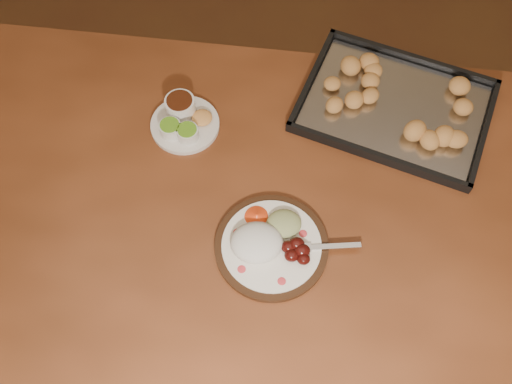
{
  "coord_description": "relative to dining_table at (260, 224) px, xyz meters",
  "views": [
    {
      "loc": [
        0.05,
        -0.27,
        1.87
      ],
      "look_at": [
        0.07,
        0.32,
        0.77
      ],
      "focal_mm": 40.0,
      "sensor_mm": 36.0,
      "label": 1
    }
  ],
  "objects": [
    {
      "name": "baking_tray",
      "position": [
        0.33,
        0.25,
        0.11
      ],
      "size": [
        0.53,
        0.47,
        0.05
      ],
      "rotation": [
        0.0,
        0.0,
        -0.42
      ],
      "color": "black",
      "rests_on": "dining_table"
    },
    {
      "name": "dinner_plate",
      "position": [
        0.02,
        -0.1,
        0.11
      ],
      "size": [
        0.31,
        0.24,
        0.06
      ],
      "rotation": [
        0.0,
        0.0,
        -0.17
      ],
      "color": "black",
      "rests_on": "dining_table"
    },
    {
      "name": "dining_table",
      "position": [
        0.0,
        0.0,
        0.0
      ],
      "size": [
        1.62,
        1.11,
        0.75
      ],
      "rotation": [
        0.0,
        0.0,
        -0.15
      ],
      "color": "brown",
      "rests_on": "ground"
    },
    {
      "name": "condiment_saucer",
      "position": [
        -0.18,
        0.22,
        0.12
      ],
      "size": [
        0.16,
        0.16,
        0.05
      ],
      "rotation": [
        0.0,
        0.0,
        -0.02
      ],
      "color": "silver",
      "rests_on": "dining_table"
    }
  ]
}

